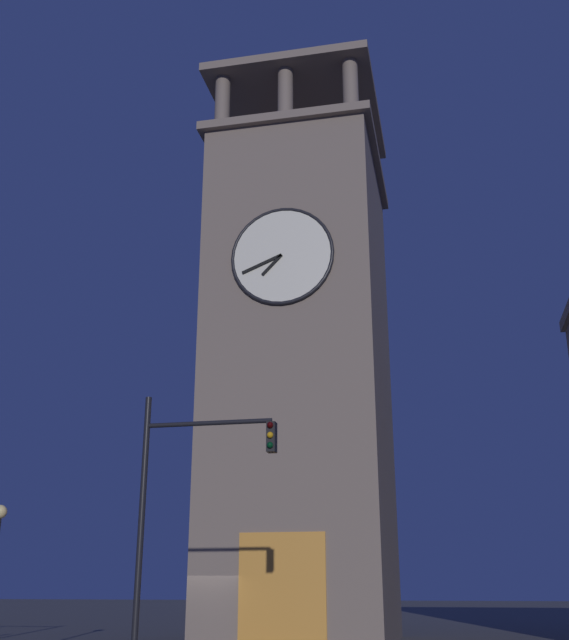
% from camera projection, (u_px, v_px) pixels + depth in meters
% --- Properties ---
extents(clocktower, '(7.76, 9.51, 27.69)m').
position_uv_depth(clocktower, '(303.00, 371.00, 34.46)').
color(clocktower, '#75665B').
rests_on(clocktower, ground_plane).
extents(traffic_signal_far, '(3.50, 0.41, 6.81)m').
position_uv_depth(traffic_signal_far, '(181.00, 493.00, 19.04)').
color(traffic_signal_far, black).
rests_on(traffic_signal_far, ground_plane).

